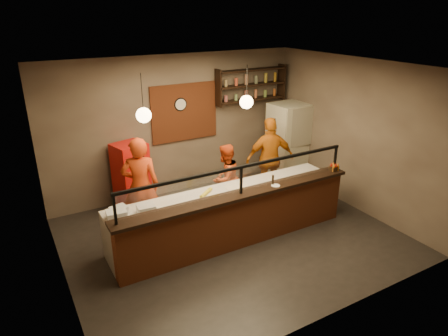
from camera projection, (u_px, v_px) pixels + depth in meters
floor at (232, 237)px, 7.68m from camera, size 6.00×6.00×0.00m
ceiling at (233, 68)px, 6.50m from camera, size 6.00×6.00×0.00m
wall_back at (176, 126)px, 9.11m from camera, size 6.00×0.00×6.00m
wall_left at (53, 196)px, 5.71m from camera, size 0.00×5.00×5.00m
wall_right at (354, 135)px, 8.47m from camera, size 0.00×5.00×5.00m
wall_front at (333, 219)px, 5.07m from camera, size 6.00×0.00×6.00m
brick_patch at (184, 112)px, 9.06m from camera, size 1.60×0.04×1.30m
service_counter at (240, 221)px, 7.26m from camera, size 4.60×0.25×1.00m
counter_ledge at (241, 195)px, 7.06m from camera, size 4.70×0.37×0.06m
worktop_cabinet at (227, 213)px, 7.69m from camera, size 4.60×0.75×0.85m
worktop at (227, 192)px, 7.52m from camera, size 4.60×0.75×0.05m
sneeze_guard at (241, 177)px, 6.93m from camera, size 4.50×0.05×0.52m
wall_shelving at (251, 85)px, 9.54m from camera, size 1.84×0.28×0.85m
wall_clock at (180, 104)px, 8.93m from camera, size 0.30×0.04×0.30m
pendant_left at (144, 115)px, 6.21m from camera, size 0.24×0.24×0.77m
pendant_right at (246, 102)px, 7.08m from camera, size 0.24×0.24×0.77m
cook_left at (141, 186)px, 7.55m from camera, size 0.83×0.70×1.93m
cook_mid at (225, 178)px, 8.46m from camera, size 0.89×0.81×1.49m
cook_right at (270, 159)px, 8.99m from camera, size 1.19×0.75×1.89m
fridge at (287, 143)px, 9.87m from camera, size 0.87×0.82×1.99m
red_cooler at (131, 176)px, 8.57m from camera, size 0.76×0.72×1.48m
pizza_dough at (237, 187)px, 7.66m from camera, size 0.55×0.55×0.01m
prep_tub_a at (146, 209)px, 6.67m from camera, size 0.30×0.25×0.14m
prep_tub_b at (119, 211)px, 6.64m from camera, size 0.31×0.27×0.13m
prep_tub_c at (116, 215)px, 6.47m from camera, size 0.34×0.28×0.16m
rolling_pin at (206, 193)px, 7.36m from camera, size 0.36×0.29×0.07m
condiment_caddy at (334, 168)px, 8.03m from camera, size 0.17×0.14×0.09m
pepper_mill at (273, 180)px, 7.36m from camera, size 0.05×0.05×0.19m
small_plate at (276, 186)px, 7.34m from camera, size 0.19×0.19×0.01m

